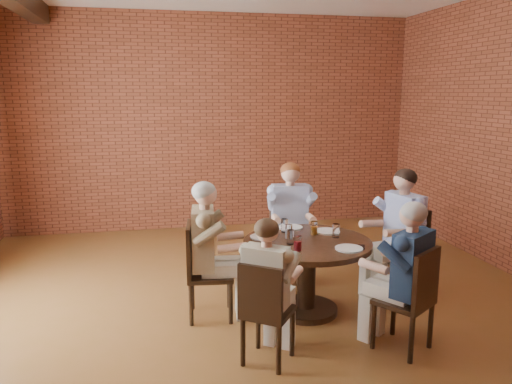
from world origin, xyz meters
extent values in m
plane|color=brown|center=(0.00, 0.00, 0.00)|extent=(7.00, 7.00, 0.00)
plane|color=brown|center=(0.00, 3.50, 1.70)|extent=(7.00, 0.00, 7.00)
cylinder|color=black|center=(0.48, 0.00, 0.03)|extent=(0.63, 0.63, 0.06)
cylinder|color=black|center=(0.48, 0.00, 0.35)|extent=(0.18, 0.18, 0.64)
cylinder|color=#3F2417|center=(0.48, 0.00, 0.72)|extent=(1.26, 1.26, 0.05)
cube|color=black|center=(1.60, 0.25, 0.43)|extent=(0.54, 0.54, 0.04)
cube|color=black|center=(1.80, 0.30, 0.71)|extent=(0.14, 0.45, 0.52)
cylinder|color=black|center=(1.36, 0.40, 0.21)|extent=(0.04, 0.04, 0.41)
cylinder|color=black|center=(1.45, 0.02, 0.21)|extent=(0.04, 0.04, 0.41)
cylinder|color=black|center=(1.75, 0.48, 0.21)|extent=(0.04, 0.04, 0.41)
cylinder|color=black|center=(1.83, 0.10, 0.21)|extent=(0.04, 0.04, 0.41)
cube|color=black|center=(0.60, 1.02, 0.43)|extent=(0.49, 0.49, 0.04)
cube|color=black|center=(0.62, 1.22, 0.70)|extent=(0.45, 0.09, 0.51)
cylinder|color=black|center=(0.39, 0.85, 0.21)|extent=(0.04, 0.04, 0.41)
cylinder|color=black|center=(0.77, 0.81, 0.21)|extent=(0.04, 0.04, 0.41)
cylinder|color=black|center=(0.43, 1.23, 0.21)|extent=(0.04, 0.04, 0.41)
cylinder|color=black|center=(0.81, 1.19, 0.21)|extent=(0.04, 0.04, 0.41)
cube|color=black|center=(-0.47, 0.11, 0.43)|extent=(0.48, 0.48, 0.04)
cube|color=black|center=(-0.66, 0.13, 0.70)|extent=(0.09, 0.44, 0.50)
cylinder|color=black|center=(-0.30, -0.10, 0.21)|extent=(0.04, 0.04, 0.41)
cylinder|color=black|center=(-0.26, 0.27, 0.21)|extent=(0.04, 0.04, 0.41)
cylinder|color=black|center=(-0.67, -0.06, 0.21)|extent=(0.04, 0.04, 0.41)
cylinder|color=black|center=(-0.63, 0.31, 0.21)|extent=(0.04, 0.04, 0.41)
cube|color=black|center=(-0.11, -0.83, 0.43)|extent=(0.52, 0.52, 0.04)
cube|color=black|center=(-0.20, -0.96, 0.66)|extent=(0.32, 0.25, 0.42)
cylinder|color=black|center=(0.11, -0.79, 0.21)|extent=(0.04, 0.04, 0.41)
cylinder|color=black|center=(-0.14, -0.61, 0.21)|extent=(0.04, 0.04, 0.41)
cylinder|color=black|center=(-0.07, -1.04, 0.21)|extent=(0.04, 0.04, 0.41)
cylinder|color=black|center=(-0.32, -0.86, 0.21)|extent=(0.04, 0.04, 0.41)
cube|color=black|center=(1.07, -0.86, 0.43)|extent=(0.57, 0.57, 0.04)
cube|color=black|center=(1.18, -1.02, 0.69)|extent=(0.36, 0.27, 0.47)
cylinder|color=black|center=(1.12, -0.62, 0.21)|extent=(0.04, 0.04, 0.41)
cylinder|color=black|center=(0.83, -0.82, 0.21)|extent=(0.04, 0.04, 0.41)
cylinder|color=black|center=(1.32, -0.91, 0.21)|extent=(0.04, 0.04, 0.41)
cylinder|color=black|center=(1.03, -1.11, 0.21)|extent=(0.04, 0.04, 0.41)
cylinder|color=white|center=(0.78, 0.25, 0.76)|extent=(0.26, 0.26, 0.01)
cylinder|color=white|center=(0.45, 0.48, 0.76)|extent=(0.26, 0.26, 0.01)
cylinder|color=white|center=(0.08, 0.19, 0.76)|extent=(0.26, 0.26, 0.01)
cylinder|color=white|center=(0.78, -0.34, 0.76)|extent=(0.26, 0.26, 0.01)
cylinder|color=white|center=(0.80, 0.05, 0.82)|extent=(0.07, 0.07, 0.14)
cylinder|color=white|center=(0.62, 0.19, 0.82)|extent=(0.07, 0.07, 0.14)
cylinder|color=white|center=(0.35, 0.35, 0.82)|extent=(0.07, 0.07, 0.14)
cylinder|color=white|center=(0.33, 0.12, 0.82)|extent=(0.07, 0.07, 0.14)
cylinder|color=white|center=(0.29, -0.07, 0.82)|extent=(0.07, 0.07, 0.14)
cylinder|color=white|center=(0.30, -0.28, 0.82)|extent=(0.07, 0.07, 0.14)
cube|color=black|center=(0.92, -0.31, 0.75)|extent=(0.11, 0.14, 0.01)
camera|label=1|loc=(-0.98, -4.50, 2.18)|focal=35.00mm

